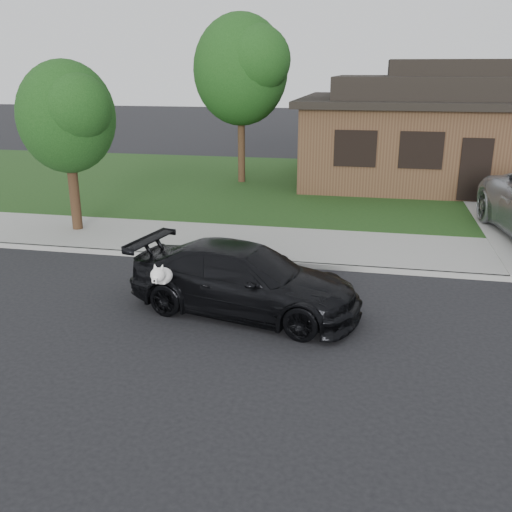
# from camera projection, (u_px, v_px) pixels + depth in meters

# --- Properties ---
(ground) EXTENTS (120.00, 120.00, 0.00)m
(ground) POSITION_uv_depth(u_px,v_px,m) (325.00, 335.00, 10.01)
(ground) COLOR black
(ground) RESTS_ON ground
(sidewalk) EXTENTS (60.00, 3.00, 0.12)m
(sidewalk) POSITION_uv_depth(u_px,v_px,m) (342.00, 248.00, 14.64)
(sidewalk) COLOR gray
(sidewalk) RESTS_ON ground
(curb) EXTENTS (60.00, 0.12, 0.12)m
(curb) POSITION_uv_depth(u_px,v_px,m) (339.00, 267.00, 13.24)
(curb) COLOR gray
(curb) RESTS_ON ground
(lawn) EXTENTS (60.00, 13.00, 0.13)m
(lawn) POSITION_uv_depth(u_px,v_px,m) (355.00, 188.00, 22.08)
(lawn) COLOR #193814
(lawn) RESTS_ON ground
(sedan) EXTENTS (4.74, 2.67, 1.30)m
(sedan) POSITION_uv_depth(u_px,v_px,m) (244.00, 279.00, 10.80)
(sedan) COLOR black
(sedan) RESTS_ON ground
(house) EXTENTS (12.60, 8.60, 4.65)m
(house) POSITION_uv_depth(u_px,v_px,m) (462.00, 130.00, 22.53)
(house) COLOR #422B1C
(house) RESTS_ON ground
(tree_0) EXTENTS (3.78, 3.60, 6.34)m
(tree_0) POSITION_uv_depth(u_px,v_px,m) (244.00, 68.00, 21.41)
(tree_0) COLOR #332114
(tree_0) RESTS_ON ground
(tree_2) EXTENTS (2.73, 2.60, 4.59)m
(tree_2) POSITION_uv_depth(u_px,v_px,m) (69.00, 115.00, 15.15)
(tree_2) COLOR #332114
(tree_2) RESTS_ON ground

